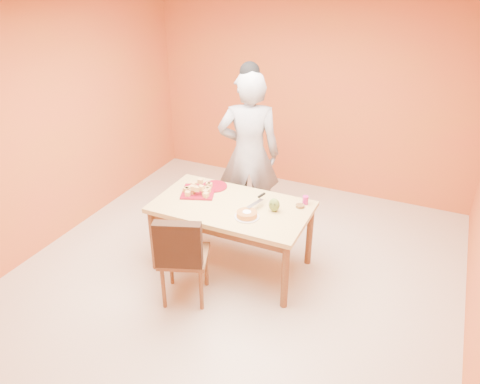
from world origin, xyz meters
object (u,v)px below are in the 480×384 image
at_px(dining_chair, 183,255).
at_px(person, 249,154).
at_px(pastry_platter, 198,192).
at_px(egg_ornament, 274,205).
at_px(dining_table, 232,213).
at_px(magenta_glass, 305,200).
at_px(checker_tin, 300,206).
at_px(red_dinner_plate, 214,186).
at_px(sponge_cake, 247,214).

distance_m(dining_chair, person, 1.55).
bearing_deg(person, pastry_platter, 46.34).
bearing_deg(dining_chair, egg_ornament, 28.23).
bearing_deg(egg_ornament, dining_table, 179.74).
bearing_deg(magenta_glass, pastry_platter, -167.78).
height_order(dining_table, magenta_glass, magenta_glass).
xyz_separation_m(person, egg_ornament, (0.60, -0.74, -0.15)).
bearing_deg(dining_chair, checker_tin, 26.52).
height_order(pastry_platter, egg_ornament, egg_ornament).
bearing_deg(pastry_platter, red_dinner_plate, 63.79).
distance_m(pastry_platter, checker_tin, 1.11).
height_order(person, magenta_glass, person).
xyz_separation_m(pastry_platter, egg_ornament, (0.89, -0.03, 0.06)).
height_order(person, sponge_cake, person).
xyz_separation_m(person, magenta_glass, (0.84, -0.46, -0.18)).
height_order(dining_chair, pastry_platter, dining_chair).
height_order(dining_table, checker_tin, checker_tin).
bearing_deg(red_dinner_plate, dining_table, -39.68).
relative_size(red_dinner_plate, magenta_glass, 3.22).
xyz_separation_m(dining_chair, egg_ornament, (0.64, 0.73, 0.32)).
bearing_deg(red_dinner_plate, dining_chair, -81.21).
distance_m(dining_chair, red_dinner_plate, 1.01).
xyz_separation_m(dining_table, red_dinner_plate, (-0.35, 0.29, 0.10)).
bearing_deg(dining_table, egg_ornament, 8.26).
bearing_deg(egg_ornament, sponge_cake, -140.36).
xyz_separation_m(red_dinner_plate, magenta_glass, (1.03, 0.05, 0.04)).
height_order(sponge_cake, checker_tin, sponge_cake).
relative_size(magenta_glass, checker_tin, 0.98).
relative_size(dining_table, checker_tin, 17.97).
xyz_separation_m(pastry_platter, checker_tin, (1.10, 0.15, 0.00)).
relative_size(dining_table, sponge_cake, 7.86).
height_order(person, red_dinner_plate, person).
xyz_separation_m(dining_table, checker_tin, (0.65, 0.25, 0.11)).
distance_m(person, red_dinner_plate, 0.59).
distance_m(sponge_cake, magenta_glass, 0.66).
bearing_deg(pastry_platter, dining_chair, -72.38).
height_order(magenta_glass, checker_tin, magenta_glass).
relative_size(person, checker_tin, 22.11).
xyz_separation_m(person, pastry_platter, (-0.28, -0.71, -0.21)).
bearing_deg(sponge_cake, checker_tin, 44.79).
bearing_deg(checker_tin, sponge_cake, -135.21).
distance_m(person, magenta_glass, 0.98).
xyz_separation_m(dining_table, egg_ornament, (0.44, 0.06, 0.17)).
xyz_separation_m(dining_table, pastry_platter, (-0.44, 0.10, 0.10)).
relative_size(red_dinner_plate, sponge_cake, 1.38).
bearing_deg(egg_ornament, checker_tin, 32.69).
distance_m(pastry_platter, sponge_cake, 0.73).
bearing_deg(red_dinner_plate, egg_ornament, -15.95).
bearing_deg(dining_table, dining_chair, -106.68).
xyz_separation_m(sponge_cake, egg_ornament, (0.20, 0.22, 0.04)).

